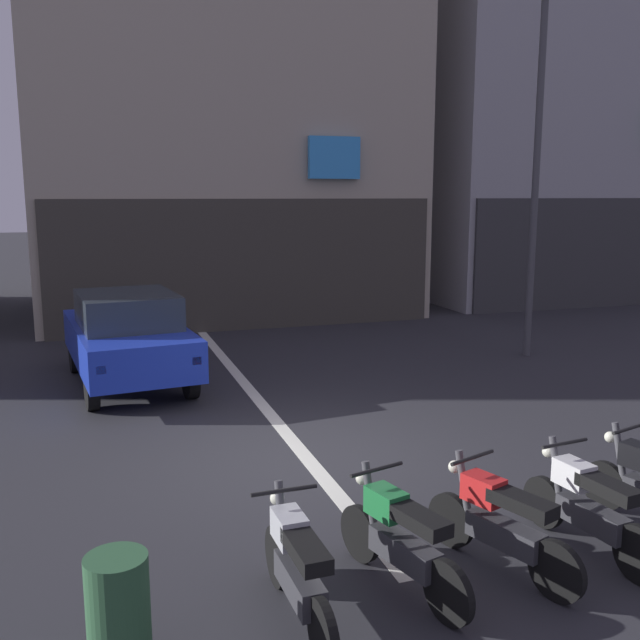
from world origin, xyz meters
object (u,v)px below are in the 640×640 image
motorcycle_silver_row_leftmost (297,568)px  motorcycle_red_row_centre (500,522)px  car_blue_crossing_near (128,335)px  street_lamp (538,138)px  trash_bin (119,613)px  motorcycle_green_row_left_mid (400,538)px  motorcycle_white_row_right_mid (588,506)px

motorcycle_silver_row_leftmost → motorcycle_red_row_centre: bearing=5.3°
car_blue_crossing_near → street_lamp: 8.73m
car_blue_crossing_near → trash_bin: (-0.49, -7.73, -0.46)m
motorcycle_silver_row_leftmost → motorcycle_green_row_left_mid: same height
motorcycle_red_row_centre → motorcycle_white_row_right_mid: 0.96m
street_lamp → trash_bin: size_ratio=8.60×
street_lamp → motorcycle_red_row_centre: (-5.23, -7.21, -3.95)m
motorcycle_white_row_right_mid → motorcycle_silver_row_leftmost: bearing=-175.8°
trash_bin → car_blue_crossing_near: bearing=86.4°
motorcycle_silver_row_leftmost → motorcycle_green_row_left_mid: (0.95, 0.18, 0.00)m
motorcycle_white_row_right_mid → trash_bin: 4.21m
motorcycle_green_row_left_mid → motorcycle_white_row_right_mid: size_ratio=0.98×
car_blue_crossing_near → trash_bin: size_ratio=5.02×
motorcycle_green_row_left_mid → street_lamp: bearing=49.3°
motorcycle_silver_row_leftmost → motorcycle_white_row_right_mid: bearing=4.2°
motorcycle_green_row_left_mid → motorcycle_red_row_centre: size_ratio=1.02×
motorcycle_green_row_left_mid → motorcycle_white_row_right_mid: 1.91m
motorcycle_red_row_centre → motorcycle_white_row_right_mid: size_ratio=0.96×
motorcycle_silver_row_leftmost → trash_bin: (-1.33, -0.14, -0.03)m
street_lamp → car_blue_crossing_near: bearing=178.6°
street_lamp → motorcycle_red_row_centre: street_lamp is taller
street_lamp → motorcycle_red_row_centre: size_ratio=4.56×
motorcycle_green_row_left_mid → trash_bin: motorcycle_green_row_left_mid is taller
motorcycle_green_row_left_mid → trash_bin: 2.31m
motorcycle_red_row_centre → trash_bin: size_ratio=1.88×
motorcycle_green_row_left_mid → motorcycle_red_row_centre: same height
car_blue_crossing_near → street_lamp: street_lamp is taller
car_blue_crossing_near → motorcycle_white_row_right_mid: (3.71, -7.38, -0.43)m
car_blue_crossing_near → street_lamp: (7.99, -0.20, 3.52)m
motorcycle_silver_row_leftmost → motorcycle_red_row_centre: same height
car_blue_crossing_near → motorcycle_silver_row_leftmost: bearing=-83.6°
trash_bin → street_lamp: bearing=41.6°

